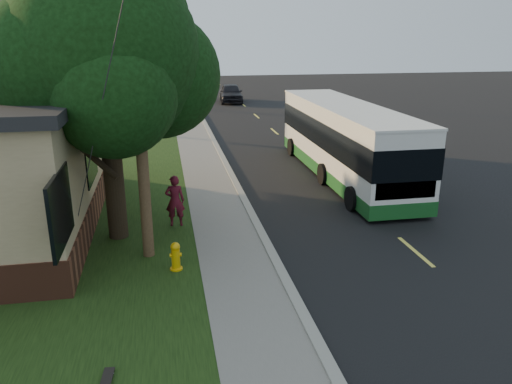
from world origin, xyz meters
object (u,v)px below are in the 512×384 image
traffic_signal (197,64)px  skateboarder (175,201)px  leafy_tree (105,59)px  transit_bus (345,139)px  dumpster (46,168)px  bare_tree_near (148,99)px  fire_hydrant (176,256)px  bare_tree_far (157,82)px  utility_pole (137,84)px  distant_car (231,93)px  skateboard_main (106,382)px

traffic_signal → skateboarder: size_ratio=3.39×
leafy_tree → skateboarder: 4.62m
transit_bus → dumpster: (-12.10, 1.33, -0.98)m
bare_tree_near → skateboarder: bare_tree_near is taller
fire_hydrant → bare_tree_far: bearing=90.8°
leafy_tree → bare_tree_far: bearing=87.5°
skateboarder → traffic_signal: bearing=-92.3°
fire_hydrant → leafy_tree: 5.65m
utility_pole → bare_tree_near: bearing=90.7°
transit_bus → bare_tree_far: bearing=108.8°
fire_hydrant → distant_car: 32.52m
utility_pole → skateboard_main: bearing=-96.9°
fire_hydrant → dumpster: (-4.86, 8.95, 0.20)m
fire_hydrant → leafy_tree: bearing=120.7°
traffic_signal → skateboarder: bearing=-95.5°
dumpster → transit_bus: bearing=-6.3°
skateboarder → bare_tree_near: bearing=-83.0°
utility_pole → traffic_signal: (3.81, 33.01, -1.47)m
bare_tree_far → traffic_signal: traffic_signal is taller
bare_tree_near → skateboarder: 15.00m
utility_pole → traffic_signal: utility_pole is taller
skateboard_main → skateboarder: bearing=78.9°
fire_hydrant → skateboarder: size_ratio=0.46×
skateboard_main → fire_hydrant: bearing=72.4°
leafy_tree → transit_bus: leafy_tree is taller
fire_hydrant → leafy_tree: leafy_tree is taller
fire_hydrant → bare_tree_near: bearing=92.9°
fire_hydrant → skateboard_main: bearing=-107.6°
transit_bus → skateboard_main: size_ratio=14.91×
traffic_signal → transit_bus: 26.75m
fire_hydrant → transit_bus: bearing=46.5°
bare_tree_near → fire_hydrant: bearing=-87.1°
bare_tree_far → distant_car: size_ratio=0.86×
leafy_tree → bare_tree_far: size_ratio=1.94×
fire_hydrant → utility_pole: (-0.71, 0.99, 4.20)m
utility_pole → distant_car: (6.53, 31.00, -3.84)m
traffic_signal → transit_bus: traffic_signal is taller
skateboarder → distant_car: skateboarder is taller
bare_tree_near → bare_tree_far: size_ratio=1.07×
traffic_signal → skateboard_main: size_ratio=7.31×
distant_car → leafy_tree: bearing=-99.6°
dumpster → bare_tree_far: bearing=78.0°
fire_hydrant → distant_car: size_ratio=0.16×
skateboard_main → dumpster: size_ratio=0.45×
leafy_tree → dumpster: size_ratio=4.68×
bare_tree_far → bare_tree_near: bearing=-92.4°
bare_tree_far → leafy_tree: bearing=-92.5°
bare_tree_far → dumpster: bearing=-102.0°
skateboarder → transit_bus: bearing=-144.3°
transit_bus → fire_hydrant: bearing=-133.5°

